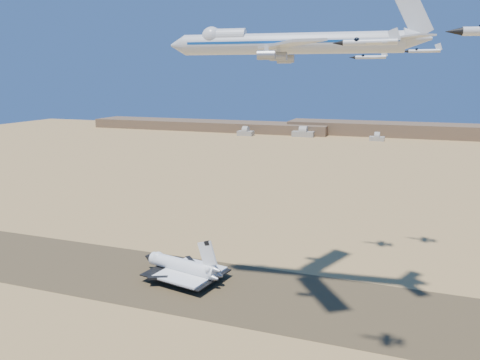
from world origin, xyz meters
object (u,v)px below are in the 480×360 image
(shuttle, at_px, (182,267))
(crew_b, at_px, (191,284))
(crew_c, at_px, (199,285))
(chase_jet_e, at_px, (370,57))
(chase_jet_a, at_px, (368,42))
(chase_jet_f, at_px, (423,51))
(carrier_747, at_px, (282,43))
(crew_a, at_px, (192,285))

(shuttle, bearing_deg, crew_b, -27.72)
(shuttle, relative_size, crew_b, 22.59)
(crew_c, bearing_deg, chase_jet_e, -104.15)
(chase_jet_a, bearing_deg, chase_jet_f, 81.54)
(carrier_747, xyz_separation_m, crew_a, (-35.53, 3.43, -90.84))
(crew_b, relative_size, chase_jet_a, 0.12)
(crew_c, distance_m, chase_jet_e, 113.75)
(shuttle, relative_size, chase_jet_e, 2.57)
(crew_a, relative_size, chase_jet_f, 0.12)
(crew_c, bearing_deg, chase_jet_f, -105.47)
(crew_b, distance_m, crew_c, 3.34)
(chase_jet_e, height_order, chase_jet_f, chase_jet_f)
(carrier_747, distance_m, chase_jet_a, 51.65)
(shuttle, height_order, crew_b, shuttle)
(carrier_747, relative_size, chase_jet_a, 5.75)
(crew_c, distance_m, chase_jet_f, 132.00)
(crew_a, height_order, chase_jet_f, chase_jet_f)
(carrier_747, bearing_deg, chase_jet_f, 48.04)
(crew_b, xyz_separation_m, chase_jet_e, (60.03, 44.39, 88.27))
(chase_jet_a, bearing_deg, carrier_747, 125.25)
(crew_c, bearing_deg, crew_b, 46.70)
(crew_c, relative_size, chase_jet_f, 0.11)
(chase_jet_f, bearing_deg, crew_c, -140.79)
(shuttle, distance_m, crew_c, 11.82)
(shuttle, height_order, crew_a, shuttle)
(chase_jet_e, bearing_deg, chase_jet_a, -87.62)
(shuttle, bearing_deg, crew_c, -14.91)
(chase_jet_f, bearing_deg, crew_a, -140.89)
(shuttle, bearing_deg, crew_a, -29.11)
(crew_a, bearing_deg, shuttle, 63.23)
(crew_a, xyz_separation_m, crew_c, (2.38, 1.54, -0.12))
(chase_jet_a, height_order, chase_jet_e, chase_jet_e)
(crew_a, bearing_deg, chase_jet_a, -110.98)
(crew_b, relative_size, chase_jet_e, 0.11)
(shuttle, relative_size, chase_jet_a, 2.66)
(carrier_747, xyz_separation_m, chase_jet_f, (43.82, 61.74, 0.02))
(chase_jet_a, xyz_separation_m, chase_jet_e, (-7.03, 90.35, 0.40))
(chase_jet_a, relative_size, chase_jet_f, 0.94)
(crew_b, xyz_separation_m, chase_jet_a, (67.06, -45.96, 87.87))
(chase_jet_e, relative_size, chase_jet_f, 0.97)
(chase_jet_f, bearing_deg, chase_jet_e, -144.73)
(crew_b, distance_m, chase_jet_f, 134.15)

